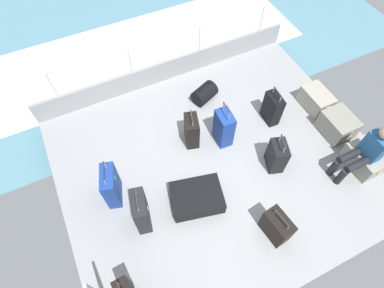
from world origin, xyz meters
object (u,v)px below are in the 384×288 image
Objects in this scene: suitcase_1 at (224,128)px; suitcase_4 at (141,211)px; suitcase_5 at (111,186)px; suitcase_6 at (197,197)px; cargo_crate_0 at (316,100)px; cargo_crate_2 at (364,159)px; duffel_bag at (204,93)px; suitcase_7 at (277,227)px; suitcase_2 at (192,131)px; suitcase_0 at (272,108)px; passenger_seated at (366,151)px; suitcase_3 at (277,156)px; cargo_crate_1 at (338,125)px.

suitcase_4 is at bearing -66.12° from suitcase_1.
suitcase_5 is 1.30m from suitcase_6.
cargo_crate_2 is (1.37, -0.09, 0.00)m from cargo_crate_0.
cargo_crate_2 is 1.21× the size of duffel_bag.
suitcase_2 is at bearing -169.08° from suitcase_7.
suitcase_4 is at bearing -73.66° from suitcase_0.
passenger_seated is (1.37, -0.27, 0.38)m from cargo_crate_0.
suitcase_5 is 0.96× the size of suitcase_6.
suitcase_3 is at bearing 45.03° from suitcase_2.
cargo_crate_2 is at bearing 51.77° from suitcase_1.
suitcase_6 is (0.07, 0.85, -0.23)m from suitcase_4.
suitcase_1 reaches higher than suitcase_5.
cargo_crate_2 is 2.34m from suitcase_1.
suitcase_2 is 0.84× the size of suitcase_4.
suitcase_0 is 2.13m from suitcase_7.
duffel_bag is at bearing -133.89° from cargo_crate_1.
cargo_crate_2 is 0.61× the size of passenger_seated.
suitcase_5 is at bearing -61.36° from duffel_bag.
cargo_crate_2 is at bearing 35.18° from duffel_bag.
suitcase_2 is at bearing 127.99° from suitcase_4.
suitcase_5 is (-1.23, -3.69, -0.21)m from passenger_seated.
suitcase_3 is 1.37× the size of duffel_bag.
cargo_crate_1 reaches higher than cargo_crate_0.
suitcase_6 is at bearing -88.74° from suitcase_3.
cargo_crate_0 is 0.73× the size of suitcase_5.
cargo_crate_1 is 2.81m from suitcase_6.
suitcase_4 is 1.94m from suitcase_7.
passenger_seated is (0.72, -0.23, 0.36)m from cargo_crate_1.
duffel_bag is at bearing -144.82° from cargo_crate_2.
suitcase_7 is (1.78, -0.11, -0.09)m from suitcase_1.
suitcase_5 reaches higher than suitcase_4.
suitcase_0 is at bearing -130.12° from cargo_crate_1.
duffel_bag is (-1.05, -1.80, -0.02)m from cargo_crate_0.
suitcase_4 reaches higher than suitcase_7.
suitcase_1 is at bearing 176.36° from suitcase_7.
cargo_crate_2 is at bearing 79.58° from suitcase_4.
cargo_crate_1 is at bearing 49.88° from suitcase_0.
suitcase_0 reaches higher than suitcase_7.
suitcase_7 is at bearing -80.26° from cargo_crate_2.
suitcase_1 reaches higher than suitcase_0.
passenger_seated is 1.76× the size of suitcase_7.
suitcase_4 reaches higher than duffel_bag.
cargo_crate_1 is 1.37m from suitcase_3.
duffel_bag reaches higher than suitcase_6.
cargo_crate_0 is at bearing 176.13° from cargo_crate_2.
suitcase_2 is 1.15m from suitcase_6.
suitcase_6 is at bearing -29.99° from duffel_bag.
suitcase_1 is (0.03, -1.00, 0.04)m from suitcase_0.
suitcase_0 is 0.87× the size of suitcase_5.
suitcase_0 reaches higher than suitcase_2.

